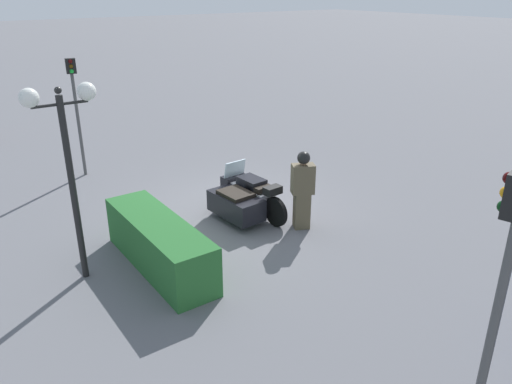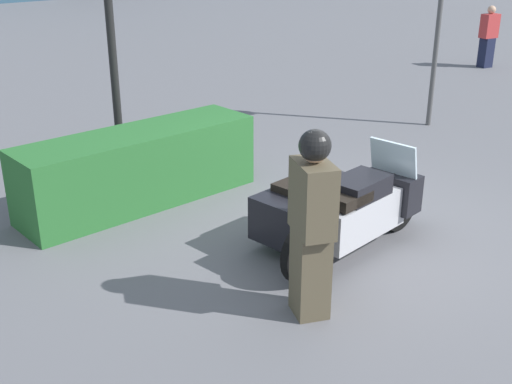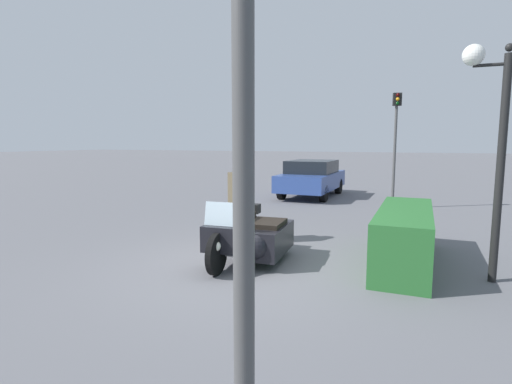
{
  "view_description": "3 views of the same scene",
  "coord_description": "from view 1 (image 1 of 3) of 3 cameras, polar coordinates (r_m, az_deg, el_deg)",
  "views": [
    {
      "loc": [
        -9.52,
        5.91,
        5.13
      ],
      "look_at": [
        -1.51,
        0.27,
        1.06
      ],
      "focal_mm": 35.0,
      "sensor_mm": 36.0,
      "label": 1
    },
    {
      "loc": [
        -5.6,
        -4.4,
        3.37
      ],
      "look_at": [
        -1.29,
        0.42,
        0.74
      ],
      "focal_mm": 45.0,
      "sensor_mm": 36.0,
      "label": 2
    },
    {
      "loc": [
        6.01,
        2.77,
        2.17
      ],
      "look_at": [
        -1.49,
        -0.36,
        1.15
      ],
      "focal_mm": 28.0,
      "sensor_mm": 36.0,
      "label": 3
    }
  ],
  "objects": [
    {
      "name": "police_motorcycle",
      "position": [
        11.79,
        -1.74,
        -0.67
      ],
      "size": [
        2.44,
        1.22,
        1.17
      ],
      "rotation": [
        0.0,
        0.0,
        0.07
      ],
      "color": "black",
      "rests_on": "ground"
    },
    {
      "name": "officer_rider",
      "position": [
        11.11,
        5.34,
        0.42
      ],
      "size": [
        0.49,
        0.57,
        1.81
      ],
      "rotation": [
        0.0,
        0.0,
        2.69
      ],
      "color": "brown",
      "rests_on": "ground"
    },
    {
      "name": "traffic_light_near",
      "position": [
        14.84,
        -19.93,
        9.82
      ],
      "size": [
        0.22,
        0.28,
        3.32
      ],
      "rotation": [
        0.0,
        0.0,
        2.94
      ],
      "color": "#4C4C4C",
      "rests_on": "ground"
    },
    {
      "name": "ground_plane",
      "position": [
        12.32,
        -3.02,
        -2.06
      ],
      "size": [
        160.0,
        160.0,
        0.0
      ],
      "primitive_type": "plane",
      "color": "slate"
    },
    {
      "name": "hedge_bush_curbside",
      "position": [
        9.89,
        -10.99,
        -5.85
      ],
      "size": [
        3.23,
        0.89,
        0.98
      ],
      "primitive_type": "cube",
      "color": "#28662D",
      "rests_on": "ground"
    },
    {
      "name": "traffic_light_far",
      "position": [
        5.17,
        25.62,
        -11.62
      ],
      "size": [
        0.22,
        0.29,
        3.71
      ],
      "rotation": [
        0.0,
        0.0,
        0.27
      ],
      "color": "#4C4C4C",
      "rests_on": "ground"
    },
    {
      "name": "twin_lamp_post",
      "position": [
        9.11,
        -20.99,
        5.87
      ],
      "size": [
        0.32,
        1.24,
        3.63
      ],
      "color": "black",
      "rests_on": "ground"
    }
  ]
}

